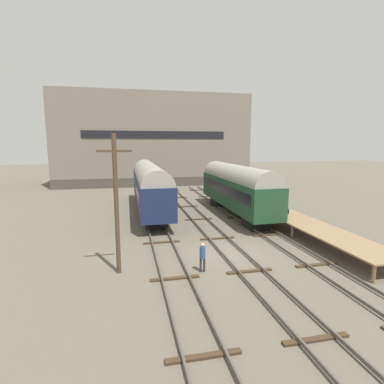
% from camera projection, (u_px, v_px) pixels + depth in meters
% --- Properties ---
extents(ground_plane, '(200.00, 200.00, 0.00)m').
position_uv_depth(ground_plane, '(231.00, 253.00, 19.45)').
color(ground_plane, '#60594C').
extents(track_left, '(2.60, 60.00, 0.26)m').
position_uv_depth(track_left, '(167.00, 256.00, 18.55)').
color(track_left, '#4C4742').
rests_on(track_left, ground).
extents(track_middle, '(2.60, 60.00, 0.26)m').
position_uv_depth(track_middle, '(231.00, 251.00, 19.43)').
color(track_middle, '#4C4742').
rests_on(track_middle, ground).
extents(track_right, '(2.60, 60.00, 0.26)m').
position_uv_depth(track_right, '(289.00, 246.00, 20.31)').
color(track_right, '#4C4742').
rests_on(track_right, ground).
extents(train_car_green, '(2.85, 15.11, 5.02)m').
position_uv_depth(train_car_green, '(236.00, 186.00, 29.87)').
color(train_car_green, black).
rests_on(train_car_green, ground).
extents(train_car_navy, '(2.86, 18.21, 5.08)m').
position_uv_depth(train_car_navy, '(150.00, 184.00, 31.13)').
color(train_car_navy, black).
rests_on(train_car_navy, ground).
extents(station_platform, '(2.91, 15.69, 1.04)m').
position_uv_depth(station_platform, '(308.00, 224.00, 22.81)').
color(station_platform, '#8C704C').
rests_on(station_platform, ground).
extents(bench, '(1.40, 0.40, 0.91)m').
position_uv_depth(bench, '(281.00, 208.00, 25.98)').
color(bench, '#2D4C33').
rests_on(bench, station_platform).
extents(person_worker, '(0.32, 0.32, 1.66)m').
position_uv_depth(person_worker, '(203.00, 255.00, 16.45)').
color(person_worker, '#282833').
rests_on(person_worker, ground).
extents(utility_pole, '(1.80, 0.24, 7.56)m').
position_uv_depth(utility_pole, '(116.00, 202.00, 15.88)').
color(utility_pole, '#473828').
rests_on(utility_pole, ground).
extents(warehouse_building, '(33.26, 13.72, 15.67)m').
position_uv_depth(warehouse_building, '(152.00, 140.00, 55.65)').
color(warehouse_building, '#46403A').
rests_on(warehouse_building, ground).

